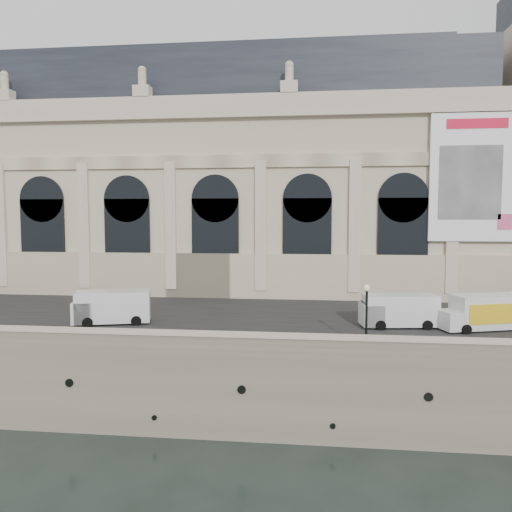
{
  "coord_description": "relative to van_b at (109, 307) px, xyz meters",
  "views": [
    {
      "loc": [
        6.56,
        -31.92,
        15.03
      ],
      "look_at": [
        0.46,
        22.0,
        10.74
      ],
      "focal_mm": 35.0,
      "sensor_mm": 36.0,
      "label": 1
    }
  ],
  "objects": [
    {
      "name": "ground",
      "position": [
        10.4,
        -7.8,
        -7.42
      ],
      "size": [
        260.0,
        260.0,
        0.0
      ],
      "primitive_type": "plane",
      "color": "black",
      "rests_on": "ground"
    },
    {
      "name": "quay",
      "position": [
        10.4,
        27.2,
        -4.42
      ],
      "size": [
        160.0,
        70.0,
        6.0
      ],
      "primitive_type": "cube",
      "color": "gray",
      "rests_on": "ground"
    },
    {
      "name": "street",
      "position": [
        10.4,
        6.2,
        -1.39
      ],
      "size": [
        160.0,
        24.0,
        0.06
      ],
      "primitive_type": "cube",
      "color": "#2D2D2D",
      "rests_on": "quay"
    },
    {
      "name": "parapet",
      "position": [
        10.4,
        -7.2,
        -0.81
      ],
      "size": [
        160.0,
        1.4,
        1.21
      ],
      "color": "gray",
      "rests_on": "quay"
    },
    {
      "name": "museum",
      "position": [
        4.42,
        23.06,
        12.3
      ],
      "size": [
        69.0,
        18.7,
        29.1
      ],
      "color": "beige",
      "rests_on": "quay"
    },
    {
      "name": "van_b",
      "position": [
        0.0,
        0.0,
        0.0
      ],
      "size": [
        6.66,
        3.99,
        2.79
      ],
      "color": "silver",
      "rests_on": "quay"
    },
    {
      "name": "van_c",
      "position": [
        23.73,
        1.39,
        -0.04
      ],
      "size": [
        6.34,
        3.15,
        2.71
      ],
      "color": "silver",
      "rests_on": "quay"
    },
    {
      "name": "box_truck",
      "position": [
        30.66,
        1.22,
        0.0
      ],
      "size": [
        7.38,
        4.23,
        2.84
      ],
      "color": "silver",
      "rests_on": "quay"
    },
    {
      "name": "lamp_right",
      "position": [
        20.68,
        -5.56,
        0.78
      ],
      "size": [
        0.45,
        0.45,
        4.43
      ],
      "color": "black",
      "rests_on": "quay"
    }
  ]
}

